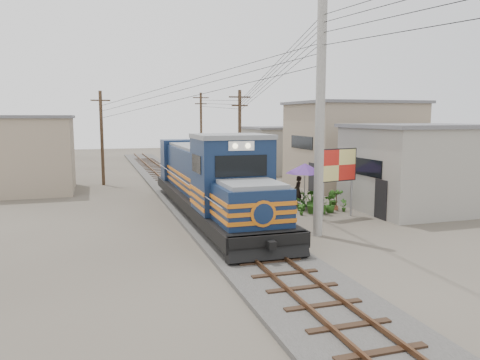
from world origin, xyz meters
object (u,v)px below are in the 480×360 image
object	(u,v)px
billboard	(338,167)
market_umbrella	(305,169)
vendor	(298,191)
locomotive	(210,181)

from	to	relation	value
billboard	market_umbrella	world-z (taller)	billboard
billboard	market_umbrella	size ratio (longest dim) A/B	1.34
billboard	market_umbrella	bearing A→B (deg)	82.63
vendor	market_umbrella	bearing A→B (deg)	76.83
market_umbrella	vendor	xyz separation A→B (m)	(-0.23, 0.39, -1.33)
locomotive	vendor	distance (m)	5.82
market_umbrella	locomotive	bearing A→B (deg)	-169.77
billboard	vendor	bearing A→B (deg)	85.65
market_umbrella	billboard	bearing A→B (deg)	-85.32
billboard	vendor	size ratio (longest dim) A/B	2.05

